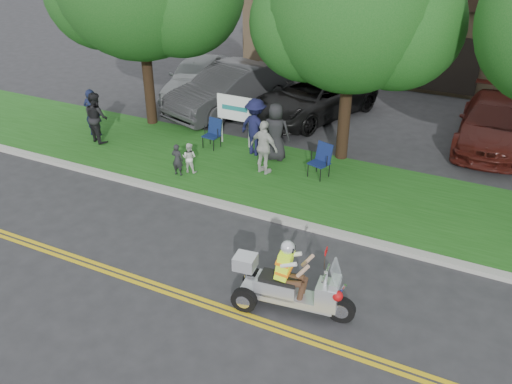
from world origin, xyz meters
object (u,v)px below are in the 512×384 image
at_px(parked_car_left, 231,89).
at_px(parked_car_right, 493,123).
at_px(spectator_adult_right, 264,147).
at_px(parked_car_mid, 313,98).
at_px(spectator_adult_mid, 96,117).
at_px(trike_scooter, 288,286).
at_px(spectator_adult_left, 93,112).
at_px(parked_car_far_left, 197,77).
at_px(lawn_chair_a, 322,158).
at_px(lawn_chair_b, 213,131).

xyz_separation_m(parked_car_left, parked_car_right, (9.14, 1.09, -0.14)).
relative_size(spectator_adult_right, parked_car_right, 0.32).
relative_size(parked_car_mid, parked_car_right, 1.05).
bearing_deg(spectator_adult_mid, trike_scooter, 171.40).
relative_size(spectator_adult_mid, spectator_adult_right, 1.03).
relative_size(spectator_adult_left, parked_car_left, 0.30).
relative_size(spectator_adult_right, parked_car_left, 0.30).
height_order(spectator_adult_right, parked_car_far_left, spectator_adult_right).
distance_m(lawn_chair_a, parked_car_left, 6.26).
xyz_separation_m(spectator_adult_left, parked_car_left, (2.90, 4.28, -0.03)).
height_order(spectator_adult_mid, parked_car_right, spectator_adult_mid).
height_order(lawn_chair_a, spectator_adult_left, spectator_adult_left).
xyz_separation_m(lawn_chair_b, parked_car_far_left, (-3.24, 4.26, 0.18)).
xyz_separation_m(trike_scooter, lawn_chair_b, (-5.22, 6.05, 0.06)).
bearing_deg(parked_car_left, lawn_chair_b, -53.50).
relative_size(spectator_adult_mid, parked_car_right, 0.33).
height_order(trike_scooter, lawn_chair_a, trike_scooter).
bearing_deg(trike_scooter, parked_car_left, 117.32).
distance_m(spectator_adult_left, spectator_adult_mid, 0.57).
distance_m(spectator_adult_right, parked_car_left, 5.52).
distance_m(lawn_chair_a, parked_car_right, 6.36).
height_order(trike_scooter, parked_car_left, parked_car_left).
bearing_deg(lawn_chair_a, spectator_adult_mid, -156.15).
xyz_separation_m(spectator_adult_left, spectator_adult_right, (6.35, -0.03, -0.00)).
bearing_deg(parked_car_far_left, lawn_chair_b, -65.77).
bearing_deg(lawn_chair_b, parked_car_left, 115.35).
distance_m(lawn_chair_a, parked_car_far_left, 8.48).
bearing_deg(lawn_chair_b, lawn_chair_a, -0.36).
relative_size(lawn_chair_a, parked_car_mid, 0.18).
relative_size(spectator_adult_right, parked_car_far_left, 0.34).
bearing_deg(parked_car_right, spectator_adult_right, -137.57).
bearing_deg(lawn_chair_a, parked_car_far_left, 163.67).
bearing_deg(parked_car_mid, spectator_adult_left, -119.40).
height_order(lawn_chair_b, parked_car_mid, parked_car_mid).
distance_m(spectator_adult_right, parked_car_far_left, 7.61).
relative_size(lawn_chair_a, parked_car_right, 0.19).
xyz_separation_m(lawn_chair_a, spectator_adult_left, (-7.91, -0.53, 0.25)).
height_order(trike_scooter, parked_car_right, trike_scooter).
bearing_deg(parked_car_left, parked_car_mid, 33.00).
distance_m(trike_scooter, spectator_adult_mid, 10.05).
xyz_separation_m(lawn_chair_a, parked_car_mid, (-2.04, 4.60, 0.08)).
relative_size(spectator_adult_left, parked_car_far_left, 0.34).
xyz_separation_m(spectator_adult_left, spectator_adult_mid, (0.46, -0.34, 0.02)).
bearing_deg(parked_car_right, parked_car_left, -174.29).
height_order(spectator_adult_left, spectator_adult_mid, spectator_adult_mid).
xyz_separation_m(spectator_adult_right, parked_car_left, (-3.45, 4.31, -0.03)).
distance_m(spectator_adult_right, parked_car_mid, 5.19).
height_order(spectator_adult_right, parked_car_left, parked_car_left).
bearing_deg(spectator_adult_right, parked_car_far_left, -29.95).
relative_size(lawn_chair_b, spectator_adult_mid, 0.56).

